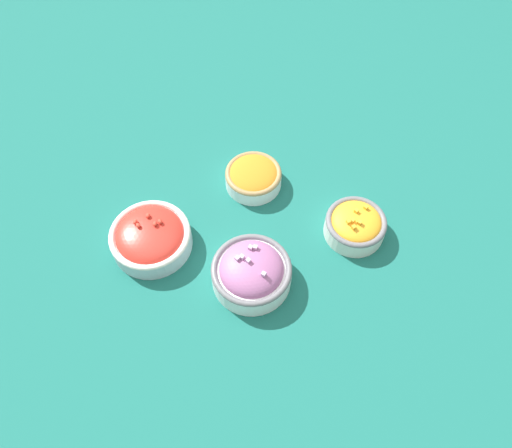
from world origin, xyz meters
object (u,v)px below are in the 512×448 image
bowl_red_onion (251,272)px  bowl_squash (355,225)px  bowl_carrots (253,176)px  bowl_cherry_tomatoes (151,237)px

bowl_red_onion → bowl_squash: bowl_red_onion is taller
bowl_carrots → bowl_red_onion: bowl_red_onion is taller
bowl_carrots → bowl_squash: 0.24m
bowl_red_onion → bowl_squash: (-0.19, -0.13, -0.00)m
bowl_squash → bowl_cherry_tomatoes: bearing=11.5°
bowl_squash → bowl_red_onion: bearing=34.9°
bowl_red_onion → bowl_carrots: bearing=-83.3°
bowl_cherry_tomatoes → bowl_squash: (-0.40, -0.08, -0.00)m
bowl_cherry_tomatoes → bowl_squash: bowl_cherry_tomatoes is taller
bowl_carrots → bowl_red_onion: size_ratio=0.79×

